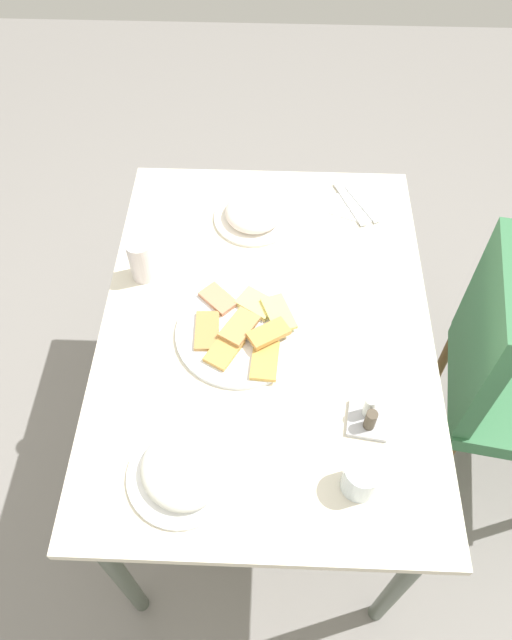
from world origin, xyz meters
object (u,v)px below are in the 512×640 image
Objects in this scene: pide_platter at (242,330)px; spoon at (362,204)px; salad_plate_rice at (182,471)px; soda_can at (141,260)px; drinking_glass at (361,478)px; fork at (350,204)px; salad_plate_greens at (254,213)px; dining_chair at (504,372)px; dining_table at (266,342)px; paper_napkin at (355,205)px; condiment_caddy at (369,417)px.

pide_platter reaches higher than spoon.
salad_plate_rice reaches higher than pide_platter.
soda_can reaches higher than drinking_glass.
pide_platter is at bearing 56.33° from soda_can.
fork is (-0.48, 0.30, -0.01)m from pide_platter.
salad_plate_greens is 0.33m from spoon.
dining_chair is at bearing 17.30° from spoon.
drinking_glass reaches higher than fork.
fork is (-0.85, 0.40, -0.02)m from salad_plate_rice.
salad_plate_rice is 1.47× the size of spoon.
dining_table is 0.52m from paper_napkin.
pide_platter is 1.30× the size of salad_plate_rice.
condiment_caddy is (0.27, 0.24, 0.11)m from dining_table.
salad_plate_rice is at bearing -8.87° from salad_plate_greens.
salad_plate_greens is at bearing -115.77° from dining_chair.
drinking_glass is 0.15m from condiment_caddy.
dining_table is 13.77× the size of drinking_glass.
dining_chair is (-0.02, 0.69, -0.15)m from dining_table.
salad_plate_rice is 0.43m from condiment_caddy.
dining_table is 0.70m from dining_chair.
salad_plate_greens is 0.93× the size of salad_plate_rice.
salad_plate_greens is at bearing 171.13° from salad_plate_rice.
salad_plate_greens is (-0.37, -0.05, 0.11)m from dining_table.
dining_chair reaches higher than salad_plate_rice.
soda_can reaches higher than spoon.
spoon is 1.67× the size of condiment_caddy.
pide_platter is 1.91× the size of spoon.
spoon is (-0.85, 0.44, -0.02)m from salad_plate_rice.
dining_chair is at bearing 45.70° from paper_napkin.
paper_napkin is (-0.85, 0.42, -0.02)m from salad_plate_rice.
dining_table is 0.48m from drinking_glass.
dining_chair is 0.59m from condiment_caddy.
dining_table is 8.97× the size of paper_napkin.
paper_napkin is 0.68× the size of fork.
salad_plate_rice is (0.43, -0.85, 0.26)m from dining_chair.
pide_platter is 1.40× the size of salad_plate_greens.
salad_plate_rice is at bearing -54.52° from spoon.
fork is at bearing 178.03° from drinking_glass.
soda_can is at bearing -97.13° from dining_chair.
pide_platter is 0.47m from drinking_glass.
pide_platter is at bearing -128.29° from condiment_caddy.
soda_can is 0.64m from fork.
drinking_glass is 0.84× the size of condiment_caddy.
paper_napkin is at bearing 146.62° from pide_platter.
paper_napkin is (-0.07, 0.30, -0.02)m from salad_plate_greens.
dining_chair reaches higher than drinking_glass.
salad_plate_greens is 0.70m from condiment_caddy.
pide_platter reaches higher than dining_table.
spoon is (-0.48, 0.33, -0.01)m from pide_platter.
salad_plate_greens is at bearing -105.09° from spoon.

